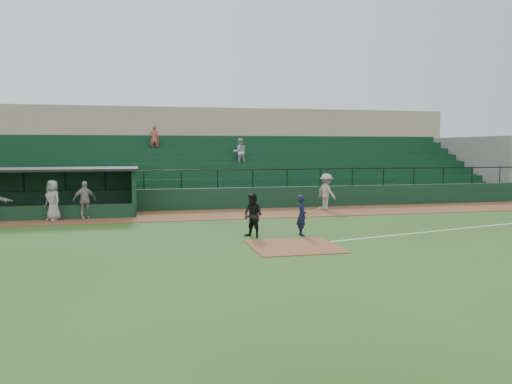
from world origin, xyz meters
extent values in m
plane|color=#274F19|center=(0.00, 0.00, 0.00)|extent=(90.00, 90.00, 0.00)
cube|color=brown|center=(0.00, 8.00, 0.01)|extent=(40.00, 4.00, 0.03)
cube|color=brown|center=(0.00, -1.00, 0.01)|extent=(3.00, 3.00, 0.03)
cube|color=white|center=(8.00, 1.20, 0.01)|extent=(17.49, 4.44, 0.01)
cube|color=black|center=(0.00, 10.20, 0.60)|extent=(36.00, 0.35, 1.20)
cylinder|color=black|center=(0.00, 10.20, 2.20)|extent=(36.00, 0.06, 0.06)
cube|color=slate|center=(0.00, 15.10, 1.80)|extent=(36.00, 9.00, 3.60)
cube|color=#0E361E|center=(0.00, 14.60, 2.25)|extent=(34.56, 8.00, 4.05)
cube|color=slate|center=(18.00, 15.15, 2.10)|extent=(0.35, 9.50, 4.20)
cube|color=tan|center=(0.00, 21.60, 3.20)|extent=(38.00, 3.00, 6.40)
cube|color=slate|center=(0.00, 19.60, 3.70)|extent=(36.00, 2.00, 0.20)
imported|color=#B7B7B7|center=(1.18, 14.90, 3.15)|extent=(0.87, 0.68, 1.79)
imported|color=#A74C3D|center=(-4.23, 16.90, 4.03)|extent=(0.64, 0.42, 1.76)
cube|color=black|center=(-9.75, 10.40, 1.15)|extent=(8.50, 0.20, 2.30)
cube|color=black|center=(-5.50, 9.10, 1.15)|extent=(0.20, 2.60, 2.30)
cube|color=black|center=(-9.75, 9.10, 2.36)|extent=(8.90, 3.20, 0.12)
cube|color=olive|center=(-9.75, 10.00, 0.25)|extent=(7.65, 0.40, 0.50)
cube|color=black|center=(-9.75, 7.75, 0.35)|extent=(8.50, 0.12, 0.70)
imported|color=black|center=(0.95, 1.10, 0.80)|extent=(0.41, 0.60, 1.59)
cylinder|color=olive|center=(1.35, 0.90, 0.95)|extent=(0.79, 0.34, 0.35)
imported|color=black|center=(-1.00, 1.12, 0.85)|extent=(1.01, 1.04, 1.69)
imported|color=gray|center=(4.72, 8.40, 1.02)|extent=(1.14, 1.46, 1.99)
imported|color=#A49E9A|center=(-7.81, 7.67, 0.95)|extent=(1.16, 0.80, 1.83)
imported|color=gray|center=(-9.20, 7.48, 0.98)|extent=(1.08, 1.08, 1.90)
camera|label=1|loc=(-5.17, -17.78, 3.44)|focal=35.81mm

